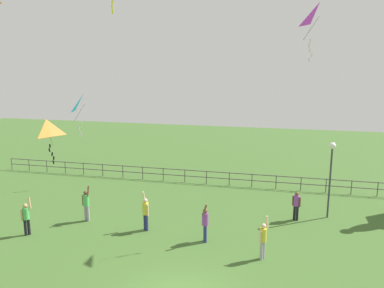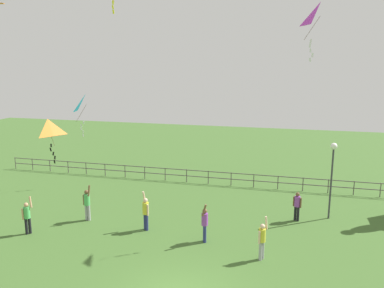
{
  "view_description": "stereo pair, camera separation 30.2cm",
  "coord_description": "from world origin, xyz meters",
  "px_view_note": "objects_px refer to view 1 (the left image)",
  "views": [
    {
      "loc": [
        3.3,
        -11.86,
        8.37
      ],
      "look_at": [
        -1.07,
        6.15,
        4.52
      ],
      "focal_mm": 36.05,
      "sensor_mm": 36.0,
      "label": 1
    },
    {
      "loc": [
        3.59,
        -11.79,
        8.37
      ],
      "look_at": [
        -1.07,
        6.15,
        4.52
      ],
      "focal_mm": 36.05,
      "sensor_mm": 36.0,
      "label": 2
    }
  ],
  "objects_px": {
    "person_1": "(205,222)",
    "kite_2": "(47,130)",
    "kite_3": "(84,106)",
    "person_5": "(296,204)",
    "person_4": "(263,238)",
    "person_3": "(146,212)",
    "kite_1": "(319,18)",
    "person_0": "(26,217)",
    "person_2": "(86,203)",
    "lamppost": "(331,163)"
  },
  "relations": [
    {
      "from": "person_1",
      "to": "kite_2",
      "type": "height_order",
      "value": "kite_2"
    },
    {
      "from": "person_1",
      "to": "kite_3",
      "type": "distance_m",
      "value": 12.8
    },
    {
      "from": "person_5",
      "to": "person_4",
      "type": "bearing_deg",
      "value": -107.45
    },
    {
      "from": "person_3",
      "to": "kite_2",
      "type": "relative_size",
      "value": 0.88
    },
    {
      "from": "kite_1",
      "to": "kite_3",
      "type": "height_order",
      "value": "kite_1"
    },
    {
      "from": "person_0",
      "to": "kite_3",
      "type": "xyz_separation_m",
      "value": [
        -1.05,
        8.13,
        4.65
      ]
    },
    {
      "from": "kite_1",
      "to": "kite_2",
      "type": "bearing_deg",
      "value": -168.19
    },
    {
      "from": "person_5",
      "to": "kite_3",
      "type": "height_order",
      "value": "kite_3"
    },
    {
      "from": "kite_1",
      "to": "person_0",
      "type": "bearing_deg",
      "value": -160.81
    },
    {
      "from": "person_5",
      "to": "kite_3",
      "type": "bearing_deg",
      "value": 167.89
    },
    {
      "from": "kite_2",
      "to": "kite_1",
      "type": "bearing_deg",
      "value": 11.81
    },
    {
      "from": "person_3",
      "to": "person_2",
      "type": "bearing_deg",
      "value": 173.89
    },
    {
      "from": "lamppost",
      "to": "person_2",
      "type": "relative_size",
      "value": 2.1
    },
    {
      "from": "person_4",
      "to": "kite_1",
      "type": "bearing_deg",
      "value": 65.41
    },
    {
      "from": "lamppost",
      "to": "person_0",
      "type": "height_order",
      "value": "lamppost"
    },
    {
      "from": "kite_1",
      "to": "kite_3",
      "type": "distance_m",
      "value": 15.8
    },
    {
      "from": "person_3",
      "to": "person_4",
      "type": "bearing_deg",
      "value": -15.12
    },
    {
      "from": "person_3",
      "to": "person_5",
      "type": "height_order",
      "value": "person_3"
    },
    {
      "from": "person_5",
      "to": "kite_1",
      "type": "distance_m",
      "value": 9.62
    },
    {
      "from": "person_2",
      "to": "person_3",
      "type": "bearing_deg",
      "value": -6.11
    },
    {
      "from": "lamppost",
      "to": "kite_2",
      "type": "xyz_separation_m",
      "value": [
        -14.56,
        -3.97,
        1.89
      ]
    },
    {
      "from": "person_4",
      "to": "kite_2",
      "type": "bearing_deg",
      "value": 171.84
    },
    {
      "from": "person_2",
      "to": "kite_1",
      "type": "distance_m",
      "value": 15.17
    },
    {
      "from": "lamppost",
      "to": "person_3",
      "type": "bearing_deg",
      "value": -156.72
    },
    {
      "from": "person_4",
      "to": "kite_3",
      "type": "height_order",
      "value": "kite_3"
    },
    {
      "from": "lamppost",
      "to": "person_1",
      "type": "distance_m",
      "value": 7.83
    },
    {
      "from": "person_2",
      "to": "kite_3",
      "type": "xyz_separation_m",
      "value": [
        -3.07,
        5.82,
        4.6
      ]
    },
    {
      "from": "person_5",
      "to": "kite_2",
      "type": "relative_size",
      "value": 0.71
    },
    {
      "from": "person_5",
      "to": "kite_3",
      "type": "xyz_separation_m",
      "value": [
        -14.12,
        3.03,
        4.69
      ]
    },
    {
      "from": "kite_1",
      "to": "person_2",
      "type": "bearing_deg",
      "value": -168.19
    },
    {
      "from": "person_1",
      "to": "kite_2",
      "type": "relative_size",
      "value": 0.86
    },
    {
      "from": "person_3",
      "to": "kite_3",
      "type": "height_order",
      "value": "kite_3"
    },
    {
      "from": "lamppost",
      "to": "kite_1",
      "type": "xyz_separation_m",
      "value": [
        -1.21,
        -1.18,
        7.42
      ]
    },
    {
      "from": "person_0",
      "to": "person_5",
      "type": "height_order",
      "value": "person_0"
    },
    {
      "from": "lamppost",
      "to": "person_4",
      "type": "relative_size",
      "value": 2.19
    },
    {
      "from": "lamppost",
      "to": "person_5",
      "type": "xyz_separation_m",
      "value": [
        -1.73,
        -0.8,
        -2.19
      ]
    },
    {
      "from": "lamppost",
      "to": "kite_3",
      "type": "bearing_deg",
      "value": 172.0
    },
    {
      "from": "person_3",
      "to": "person_5",
      "type": "xyz_separation_m",
      "value": [
        7.5,
        3.17,
        -0.08
      ]
    },
    {
      "from": "person_3",
      "to": "kite_1",
      "type": "relative_size",
      "value": 0.75
    },
    {
      "from": "person_1",
      "to": "person_5",
      "type": "bearing_deg",
      "value": 41.05
    },
    {
      "from": "person_4",
      "to": "person_5",
      "type": "xyz_separation_m",
      "value": [
        1.51,
        4.79,
        -0.05
      ]
    },
    {
      "from": "person_0",
      "to": "person_2",
      "type": "height_order",
      "value": "person_2"
    },
    {
      "from": "person_5",
      "to": "kite_2",
      "type": "bearing_deg",
      "value": -166.14
    },
    {
      "from": "person_1",
      "to": "kite_2",
      "type": "xyz_separation_m",
      "value": [
        -8.55,
        0.57,
        4.02
      ]
    },
    {
      "from": "person_2",
      "to": "person_5",
      "type": "height_order",
      "value": "person_2"
    },
    {
      "from": "lamppost",
      "to": "kite_2",
      "type": "height_order",
      "value": "kite_2"
    },
    {
      "from": "person_1",
      "to": "person_3",
      "type": "xyz_separation_m",
      "value": [
        -3.21,
        0.56,
        0.02
      ]
    },
    {
      "from": "person_1",
      "to": "person_3",
      "type": "bearing_deg",
      "value": 170.05
    },
    {
      "from": "person_0",
      "to": "person_2",
      "type": "relative_size",
      "value": 0.95
    },
    {
      "from": "person_0",
      "to": "person_3",
      "type": "height_order",
      "value": "person_3"
    }
  ]
}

